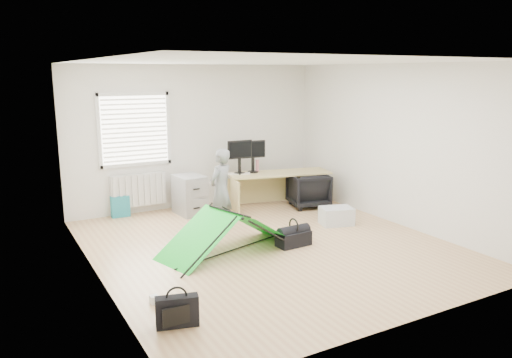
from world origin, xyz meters
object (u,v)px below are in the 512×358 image
person (221,190)px  monitor_left (239,162)px  monitor_right (253,161)px  thermos (257,166)px  office_chair (308,190)px  desk (279,189)px  laptop_bag (177,311)px  filing_cabinet (190,195)px  storage_crate (336,216)px  kite (229,232)px  duffel_bag (294,239)px

person → monitor_left: bearing=-159.2°
monitor_right → thermos: size_ratio=2.02×
person → office_chair: bearing=164.5°
monitor_left → office_chair: size_ratio=0.68×
desk → person: (-1.64, -0.83, 0.35)m
thermos → office_chair: bearing=-36.0°
monitor_left → laptop_bag: (-2.67, -3.77, -0.74)m
filing_cabinet → person: person is taller
storage_crate → filing_cabinet: bearing=136.3°
thermos → person: size_ratio=0.17×
monitor_right → thermos: 0.15m
office_chair → storage_crate: (-0.25, -1.20, -0.18)m
thermos → kite: bearing=-128.0°
monitor_right → laptop_bag: 4.85m
monitor_left → laptop_bag: monitor_left is taller
kite → thermos: bearing=35.9°
monitor_right → thermos: bearing=17.1°
desk → duffel_bag: desk is taller
filing_cabinet → duffel_bag: bearing=-78.7°
office_chair → filing_cabinet: bearing=-2.4°
laptop_bag → duffel_bag: bearing=46.7°
desk → laptop_bag: bearing=-121.7°
thermos → duffel_bag: bearing=-106.4°
office_chair → laptop_bag: 5.03m
kite → laptop_bag: size_ratio=4.51×
monitor_right → storage_crate: (0.66, -1.77, -0.74)m
filing_cabinet → office_chair: size_ratio=0.99×
monitor_right → person: (-1.20, -1.09, -0.21)m
monitor_left → person: person is taller
monitor_left → duffel_bag: size_ratio=0.97×
filing_cabinet → office_chair: 2.29m
thermos → person: (-1.31, -1.11, -0.10)m
monitor_left → person: size_ratio=0.36×
monitor_left → kite: 2.50m
monitor_left → storage_crate: bearing=-60.6°
monitor_left → filing_cabinet: bearing=176.2°
filing_cabinet → storage_crate: bearing=-48.7°
monitor_left → office_chair: monitor_left is taller
duffel_bag → monitor_right: bearing=73.4°
thermos → office_chair: 1.10m
desk → duffel_bag: 2.30m
desk → thermos: 0.63m
monitor_right → laptop_bag: (-2.96, -3.77, -0.73)m
filing_cabinet → person: size_ratio=0.53×
storage_crate → person: bearing=160.1°
storage_crate → duffel_bag: 1.35m
desk → monitor_right: monitor_right is taller
desk → monitor_left: bearing=173.0°
filing_cabinet → person: bearing=-91.2°
laptop_bag → duffel_bag: (2.39, 1.46, -0.05)m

